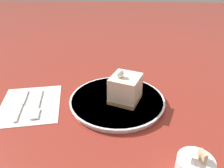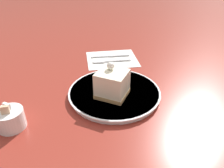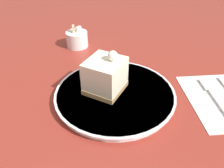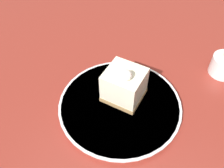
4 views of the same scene
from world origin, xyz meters
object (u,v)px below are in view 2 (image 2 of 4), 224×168
fork (109,61)px  cake_slice (112,84)px  sugar_bowl (10,119)px  plate (114,92)px  knife (114,56)px

fork → cake_slice: bearing=174.9°
sugar_bowl → fork: bearing=-28.9°
cake_slice → fork: cake_slice is taller
plate → knife: 0.29m
cake_slice → fork: size_ratio=0.70×
fork → sugar_bowl: 0.46m
sugar_bowl → knife: bearing=-27.8°
fork → sugar_bowl: bearing=139.2°
plate → knife: size_ratio=1.76×
plate → fork: plate is taller
cake_slice → sugar_bowl: (-0.14, 0.25, -0.03)m
fork → sugar_bowl: (-0.40, 0.22, 0.02)m
cake_slice → fork: bearing=26.5°
fork → plate: bearing=177.0°
sugar_bowl → cake_slice: bearing=-61.2°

